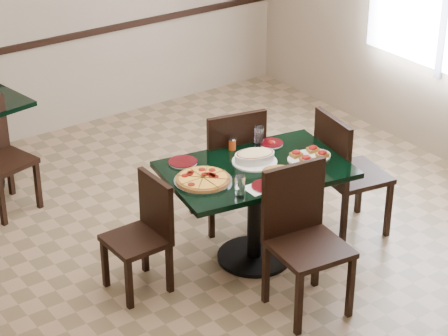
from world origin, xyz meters
TOP-DOWN VIEW (x-y plane):
  - floor at (0.00, 0.00)m, footprint 5.50×5.50m
  - room_shell at (1.02, 1.73)m, footprint 5.50×5.50m
  - main_table at (0.12, -0.16)m, footprint 1.38×1.01m
  - chair_far at (0.26, 0.33)m, footprint 0.55×0.55m
  - chair_near at (0.04, -0.77)m, footprint 0.51×0.51m
  - chair_right at (0.89, -0.25)m, footprint 0.53×0.53m
  - chair_left at (-0.69, -0.00)m, footprint 0.39×0.39m
  - pepperoni_pizza at (-0.30, -0.13)m, footprint 0.40×0.40m
  - lasagna_casserole at (0.16, -0.10)m, footprint 0.33×0.32m
  - bread_basket at (0.15, -0.38)m, footprint 0.27×0.24m
  - bruschetta_platter at (0.51, -0.27)m, footprint 0.36×0.27m
  - side_plate_near at (-0.00, -0.44)m, footprint 0.20×0.20m
  - side_plate_far_r at (0.44, 0.07)m, footprint 0.18×0.18m
  - side_plate_far_l at (-0.26, 0.19)m, footprint 0.20×0.20m
  - napkin_setting at (-0.06, -0.43)m, footprint 0.16×0.16m
  - water_glass_a at (0.35, 0.11)m, footprint 0.07×0.07m
  - water_glass_b at (-0.22, -0.44)m, footprint 0.07×0.07m
  - pepper_shaker at (0.15, 0.16)m, footprint 0.05×0.05m

SIDE VIEW (x-z plane):
  - floor at x=0.00m, z-range 0.00..0.00m
  - chair_left at x=-0.69m, z-range 0.04..0.86m
  - chair_right at x=0.89m, z-range 0.06..1.04m
  - chair_far at x=0.26m, z-range 0.06..1.05m
  - chair_near at x=0.04m, z-range 0.06..1.05m
  - main_table at x=0.12m, z-range 0.19..0.94m
  - napkin_setting at x=-0.06m, z-range 0.75..0.76m
  - side_plate_near at x=0.00m, z-range 0.75..0.77m
  - side_plate_far_l at x=-0.26m, z-range 0.75..0.77m
  - side_plate_far_r at x=0.44m, z-range 0.74..0.77m
  - pepperoni_pizza at x=-0.30m, z-range 0.75..0.79m
  - bruschetta_platter at x=0.51m, z-range 0.75..0.80m
  - bread_basket at x=0.15m, z-range 0.74..0.84m
  - lasagna_casserole at x=0.16m, z-range 0.75..0.84m
  - pepper_shaker at x=0.15m, z-range 0.75..0.84m
  - water_glass_a at x=0.35m, z-range 0.75..0.89m
  - water_glass_b at x=-0.22m, z-range 0.75..0.90m
  - room_shell at x=1.02m, z-range -1.58..3.92m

